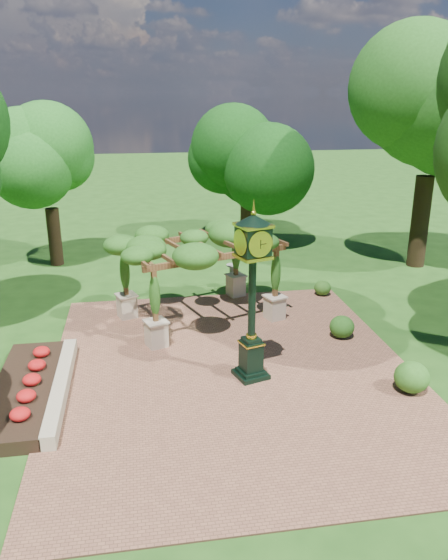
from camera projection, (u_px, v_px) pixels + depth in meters
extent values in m
plane|color=#1E4714|center=(239.00, 389.00, 14.41)|extent=(120.00, 120.00, 0.00)
cube|color=brown|center=(233.00, 370.00, 15.33)|extent=(10.00, 12.00, 0.04)
cube|color=#C6B793|center=(61.00, 387.00, 14.11)|extent=(0.35, 5.00, 0.40)
cube|color=red|center=(25.00, 391.00, 13.98)|extent=(1.50, 5.00, 0.36)
cube|color=black|center=(251.00, 374.00, 14.96)|extent=(1.01, 1.01, 0.12)
cube|color=black|center=(251.00, 356.00, 14.78)|extent=(0.63, 0.63, 0.91)
cube|color=gold|center=(251.00, 343.00, 14.65)|extent=(0.71, 0.71, 0.04)
cylinder|color=black|center=(252.00, 297.00, 14.22)|extent=(0.25, 0.25, 2.32)
cube|color=black|center=(253.00, 241.00, 13.73)|extent=(0.89, 0.89, 0.71)
cylinder|color=beige|center=(260.00, 244.00, 13.42)|extent=(0.59, 0.21, 0.61)
cone|color=black|center=(253.00, 219.00, 13.55)|extent=(1.14, 1.14, 0.25)
sphere|color=gold|center=(254.00, 213.00, 13.50)|extent=(0.14, 0.14, 0.14)
cube|color=#C7B294|center=(156.00, 334.00, 16.66)|extent=(0.73, 0.73, 0.79)
cube|color=brown|center=(155.00, 296.00, 16.25)|extent=(0.18, 0.18, 1.62)
cube|color=#C7B294|center=(275.00, 308.00, 18.68)|extent=(0.73, 0.73, 0.79)
cube|color=brown|center=(276.00, 273.00, 18.28)|extent=(0.18, 0.18, 1.62)
cube|color=#C7B294|center=(127.00, 306.00, 18.82)|extent=(0.73, 0.73, 0.79)
cube|color=brown|center=(125.00, 272.00, 18.41)|extent=(0.18, 0.18, 1.62)
cube|color=#C7B294|center=(236.00, 285.00, 20.84)|extent=(0.73, 0.73, 0.79)
cube|color=brown|center=(236.00, 254.00, 20.44)|extent=(0.18, 0.18, 1.62)
cube|color=brown|center=(219.00, 257.00, 16.98)|extent=(4.80, 1.86, 0.19)
cube|color=brown|center=(183.00, 239.00, 19.14)|extent=(4.80, 1.86, 0.19)
ellipsoid|color=#245317|center=(200.00, 241.00, 17.98)|extent=(5.84, 4.70, 0.87)
cube|color=gray|center=(233.00, 287.00, 21.80)|extent=(0.67, 0.67, 0.10)
cylinder|color=gray|center=(233.00, 276.00, 21.65)|extent=(0.34, 0.34, 0.90)
cylinder|color=gray|center=(233.00, 265.00, 21.50)|extent=(0.63, 0.63, 0.05)
ellipsoid|color=#2C631C|center=(412.00, 377.00, 14.10)|extent=(1.00, 1.00, 0.81)
ellipsoid|color=#235217|center=(342.00, 327.00, 17.27)|extent=(0.99, 0.99, 0.71)
ellipsoid|color=#2A5618|center=(323.00, 288.00, 20.90)|extent=(0.64, 0.64, 0.57)
cylinder|color=black|center=(55.00, 237.00, 24.44)|extent=(0.59, 0.59, 2.58)
ellipsoid|color=#1F5E1B|center=(47.00, 161.00, 23.35)|extent=(3.75, 3.75, 4.08)
cylinder|color=#372316|center=(247.00, 215.00, 28.43)|extent=(0.69, 0.69, 2.76)
ellipsoid|color=#113D0F|center=(248.00, 145.00, 27.26)|extent=(4.39, 4.39, 4.37)
cylinder|color=black|center=(420.00, 222.00, 24.06)|extent=(0.77, 0.77, 4.03)
ellipsoid|color=#225719|center=(435.00, 98.00, 22.37)|extent=(5.72, 5.72, 6.36)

